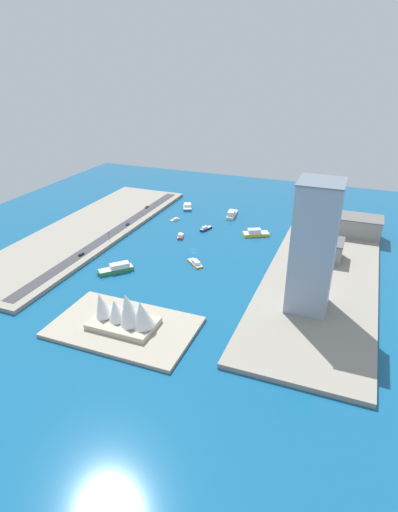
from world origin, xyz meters
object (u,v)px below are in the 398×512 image
at_px(ferry_yellow_fast, 256,233).
at_px(pickup_red, 147,207).
at_px(ferry_white_commuter, 232,214).
at_px(traffic_light_waterfront, 109,235).
at_px(water_taxi_orange, 195,263).
at_px(tugboat_red, 180,236).
at_px(suv_black, 81,254).
at_px(ferry_green_doubledeck, 117,269).
at_px(patrol_launch_navy, 206,228).
at_px(warehouse_low_gray, 322,248).
at_px(sailboat_small_white, 175,219).
at_px(tower_tall_glass, 314,248).
at_px(hatchback_blue, 127,224).
at_px(opera_landmark, 125,313).
at_px(carpark_squat_concrete, 355,225).
at_px(catamaran_blue, 187,207).

height_order(ferry_yellow_fast, pickup_red, ferry_yellow_fast).
relative_size(ferry_white_commuter, traffic_light_waterfront, 3.87).
xyz_separation_m(water_taxi_orange, pickup_red, (85.60, -89.11, 2.29)).
distance_m(tugboat_red, suv_black, 80.30).
bearing_deg(ferry_green_doubledeck, pickup_red, -71.51).
xyz_separation_m(patrol_launch_navy, ferry_white_commuter, (-10.58, -39.56, 1.04)).
bearing_deg(ferry_green_doubledeck, warehouse_low_gray, -151.59).
distance_m(sailboat_small_white, tower_tall_glass, 172.64).
height_order(ferry_green_doubledeck, ferry_yellow_fast, ferry_green_doubledeck).
relative_size(hatchback_blue, traffic_light_waterfront, 0.65).
bearing_deg(tower_tall_glass, tugboat_red, -32.74).
bearing_deg(opera_landmark, warehouse_low_gray, -124.94).
distance_m(sailboat_small_white, patrol_launch_navy, 35.30).
relative_size(tugboat_red, tower_tall_glass, 0.16).
xyz_separation_m(ferry_white_commuter, carpark_squat_concrete, (-106.03, 10.17, 7.94)).
distance_m(tugboat_red, tower_tall_glass, 137.14).
height_order(tugboat_red, warehouse_low_gray, warehouse_low_gray).
bearing_deg(ferry_green_doubledeck, ferry_yellow_fast, -126.59).
bearing_deg(opera_landmark, water_taxi_orange, -93.73).
distance_m(ferry_yellow_fast, hatchback_blue, 108.82).
relative_size(ferry_white_commuter, hatchback_blue, 5.91).
xyz_separation_m(catamaran_blue, suv_black, (28.49, 129.81, 1.81)).
bearing_deg(opera_landmark, hatchback_blue, -60.01).
relative_size(patrol_launch_navy, tugboat_red, 1.13).
distance_m(warehouse_low_gray, tower_tall_glass, 76.16).
bearing_deg(ferry_white_commuter, tower_tall_glass, 122.99).
xyz_separation_m(ferry_green_doubledeck, water_taxi_orange, (-45.87, -29.71, -1.09)).
bearing_deg(patrol_launch_navy, traffic_light_waterfront, 41.63).
height_order(pickup_red, opera_landmark, opera_landmark).
bearing_deg(hatchback_blue, catamaran_blue, -113.49).
height_order(carpark_squat_concrete, opera_landmark, opera_landmark).
xyz_separation_m(tower_tall_glass, suv_black, (161.83, -9.28, -36.13)).
height_order(ferry_green_doubledeck, water_taxi_orange, ferry_green_doubledeck).
bearing_deg(tower_tall_glass, patrol_launch_navy, -44.07).
height_order(ferry_white_commuter, opera_landmark, opera_landmark).
distance_m(ferry_green_doubledeck, tower_tall_glass, 132.72).
bearing_deg(ferry_white_commuter, ferry_green_doubledeck, 73.12).
bearing_deg(ferry_yellow_fast, sailboat_small_white, -5.51).
distance_m(warehouse_low_gray, hatchback_blue, 161.74).
height_order(ferry_white_commuter, tower_tall_glass, tower_tall_glass).
bearing_deg(sailboat_small_white, catamaran_blue, -86.29).
distance_m(suv_black, hatchback_blue, 64.99).
bearing_deg(opera_landmark, traffic_light_waterfront, -53.32).
xyz_separation_m(pickup_red, traffic_light_waterfront, (-8.97, 79.21, 3.44)).
relative_size(warehouse_low_gray, pickup_red, 6.26).
relative_size(ferry_yellow_fast, catamaran_blue, 1.30).
height_order(ferry_green_doubledeck, catamaran_blue, ferry_green_doubledeck).
bearing_deg(water_taxi_orange, traffic_light_waterfront, -7.36).
bearing_deg(carpark_squat_concrete, ferry_white_commuter, -5.48).
xyz_separation_m(ferry_yellow_fast, warehouse_low_gray, (-55.40, 28.08, 7.53)).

